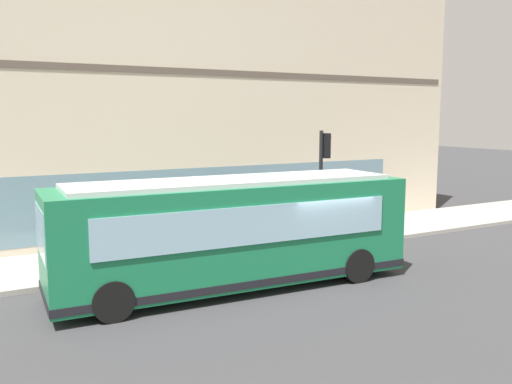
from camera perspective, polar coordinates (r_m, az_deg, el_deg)
The scene contains 11 objects.
ground at distance 16.50m, azimuth 6.13°, elevation -8.94°, with size 120.00×120.00×0.00m, color #38383A.
sidewalk_curb at distance 20.24m, azimuth -1.31°, elevation -5.50°, with size 3.90×40.00×0.15m, color #9E9991.
building_corner at distance 25.75m, azimuth -8.29°, elevation 10.19°, with size 9.35×23.98×11.68m.
city_bus_nearside at distance 15.22m, azimuth -2.39°, elevation -4.29°, with size 3.02×10.15×3.07m.
traffic_light_near_corner at distance 20.02m, azimuth 7.07°, elevation 2.82°, with size 0.32×0.49×4.11m.
fire_hydrant at distance 20.95m, azimuth -1.84°, elevation -3.82°, with size 0.35×0.35×0.74m.
pedestrian_by_light_pole at distance 24.45m, azimuth 12.35°, elevation -1.09°, with size 0.32×0.32×1.54m.
pedestrian_near_hydrant at distance 25.39m, azimuth 13.37°, elevation -0.60°, with size 0.32×0.32×1.67m.
pedestrian_walking_along_curb at distance 21.39m, azimuth 8.25°, elevation -1.94°, with size 0.32×0.32×1.72m.
pedestrian_near_building_entrance at distance 18.80m, azimuth -7.73°, elevation -3.45°, with size 0.32×0.32×1.64m.
newspaper_vending_box at distance 20.18m, azimuth 3.25°, elevation -4.02°, with size 0.44×0.42×0.90m.
Camera 1 is at (-12.90, 9.12, 4.77)m, focal length 38.33 mm.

